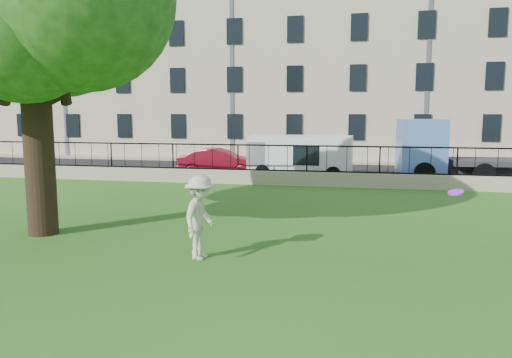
% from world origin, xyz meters
% --- Properties ---
extents(ground, '(120.00, 120.00, 0.00)m').
position_xyz_m(ground, '(0.00, 0.00, 0.00)').
color(ground, '#265F16').
rests_on(ground, ground).
extents(retaining_wall, '(50.00, 0.40, 0.60)m').
position_xyz_m(retaining_wall, '(0.00, 12.00, 0.30)').
color(retaining_wall, gray).
rests_on(retaining_wall, ground).
extents(iron_railing, '(50.00, 0.05, 1.13)m').
position_xyz_m(iron_railing, '(0.00, 12.00, 1.15)').
color(iron_railing, black).
rests_on(iron_railing, retaining_wall).
extents(street, '(60.00, 9.00, 0.01)m').
position_xyz_m(street, '(0.00, 16.70, 0.01)').
color(street, black).
rests_on(street, ground).
extents(sidewalk, '(60.00, 1.40, 0.12)m').
position_xyz_m(sidewalk, '(0.00, 21.90, 0.06)').
color(sidewalk, gray).
rests_on(sidewalk, ground).
extents(building_row, '(56.40, 10.40, 13.80)m').
position_xyz_m(building_row, '(0.00, 27.57, 6.92)').
color(building_row, '#B0A18C').
rests_on(building_row, ground).
extents(man, '(0.76, 1.21, 1.80)m').
position_xyz_m(man, '(-1.07, 0.88, 0.90)').
color(man, beige).
rests_on(man, ground).
extents(frisbee, '(0.30, 0.30, 0.12)m').
position_xyz_m(frisbee, '(3.85, 0.09, 1.71)').
color(frisbee, '#A625D6').
extents(red_sedan, '(4.17, 1.76, 1.34)m').
position_xyz_m(red_sedan, '(-4.50, 14.40, 0.67)').
color(red_sedan, '#AA142C').
rests_on(red_sedan, street).
extents(white_van, '(4.84, 2.01, 2.01)m').
position_xyz_m(white_van, '(-0.56, 14.40, 1.01)').
color(white_van, silver).
rests_on(white_van, street).
extents(blue_truck, '(6.77, 2.77, 2.78)m').
position_xyz_m(blue_truck, '(7.27, 15.40, 1.39)').
color(blue_truck, '#5884CF').
rests_on(blue_truck, street).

